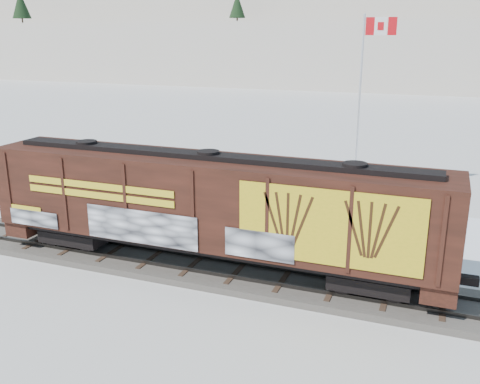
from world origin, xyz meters
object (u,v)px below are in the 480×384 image
at_px(car_dark, 374,230).
at_px(car_silver, 272,199).
at_px(flagpole, 359,132).
at_px(car_white, 376,218).
at_px(hopper_railcar, 209,204).

bearing_deg(car_dark, car_silver, 65.42).
distance_m(flagpole, car_white, 7.49).
bearing_deg(car_dark, flagpole, 14.21).
bearing_deg(car_white, car_silver, 58.16).
distance_m(car_silver, car_dark, 6.52).
relative_size(car_silver, car_white, 1.10).
bearing_deg(car_white, hopper_railcar, 118.81).
bearing_deg(car_white, flagpole, -5.13).
distance_m(hopper_railcar, car_silver, 8.68).
bearing_deg(hopper_railcar, car_dark, 43.77).
height_order(hopper_railcar, flagpole, flagpole).
height_order(car_silver, car_dark, car_silver).
bearing_deg(car_silver, car_dark, -122.12).
bearing_deg(flagpole, car_dark, -75.27).
xyz_separation_m(hopper_railcar, car_white, (5.91, 7.47, -2.30)).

